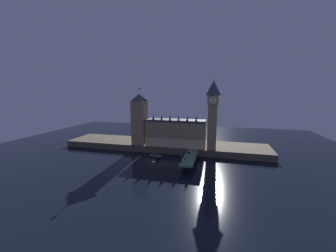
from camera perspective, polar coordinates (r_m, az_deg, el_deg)
ground_plane at (r=194.95m, az=-4.02°, el=-9.14°), size 400.00×400.00×0.00m
embankment at (r=229.74m, az=-0.94°, el=-5.35°), size 220.00×42.00×6.63m
parliament_hall at (r=213.06m, az=2.14°, el=-1.85°), size 60.72×17.50×32.86m
clock_tower at (r=201.93m, az=12.26°, el=3.64°), size 10.47×10.58×67.64m
victoria_tower at (r=222.08m, az=-7.91°, el=1.94°), size 14.29×14.29×59.20m
bridge at (r=181.14m, az=6.02°, el=-9.00°), size 10.52×46.00×6.64m
car_northbound_lead at (r=190.68m, az=5.81°, el=-7.31°), size 1.88×3.92×1.31m
car_northbound_trail at (r=169.54m, az=4.65°, el=-9.42°), size 1.96×3.83×1.53m
pedestrian_near_rail at (r=167.72m, az=3.73°, el=-9.55°), size 0.38×0.38×1.74m
pedestrian_far_rail at (r=189.22m, az=5.03°, el=-7.35°), size 0.38×0.38×1.64m
street_lamp_near at (r=166.42m, az=3.57°, el=-8.67°), size 1.34×0.60×5.97m
street_lamp_mid at (r=178.71m, az=7.66°, el=-7.26°), size 1.34×0.60×6.93m
street_lamp_far at (r=194.14m, az=5.22°, el=-5.97°), size 1.34×0.60×6.28m
boat_upstream at (r=198.99m, az=-3.49°, el=-8.28°), size 13.48×6.28×4.20m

